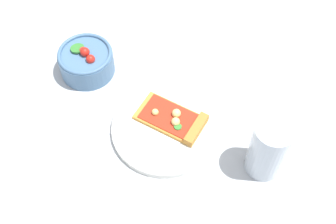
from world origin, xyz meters
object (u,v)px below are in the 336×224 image
Objects in this scene: soda_glass at (268,150)px; plate at (165,129)px; pizza_slice_main at (175,120)px; salad_bowl at (86,61)px.

plate is at bearing -17.71° from soda_glass.
soda_glass is (-0.21, 0.07, 0.06)m from plate.
pizza_slice_main is 1.31× the size of salad_bowl.
salad_bowl is at bearing -31.79° from pizza_slice_main.
salad_bowl is at bearing -37.09° from plate.
plate is 0.25m from salad_bowl.
plate is at bearing 142.91° from salad_bowl.
pizza_slice_main is 0.21m from soda_glass.
soda_glass is at bearing 151.96° from salad_bowl.
pizza_slice_main is at bearing -23.32° from soda_glass.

